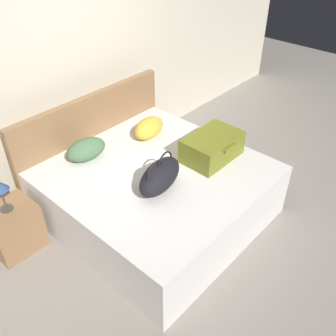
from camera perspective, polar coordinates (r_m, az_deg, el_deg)
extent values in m
plane|color=gray|center=(3.80, 2.93, -9.80)|extent=(12.00, 12.00, 0.00)
cube|color=beige|center=(4.13, -14.95, 14.84)|extent=(8.00, 0.10, 2.60)
cube|color=silver|center=(3.80, -1.59, -3.85)|extent=(1.87, 1.89, 0.58)
cube|color=olive|center=(4.27, -11.27, 4.38)|extent=(1.91, 0.08, 1.04)
cube|color=olive|center=(3.76, 6.68, 2.89)|extent=(0.59, 0.39, 0.20)
cube|color=#28282D|center=(3.75, 6.71, 3.28)|extent=(0.52, 0.34, 0.14)
cube|color=#1E33A5|center=(3.60, 6.44, 3.54)|extent=(0.15, 0.08, 0.05)
cube|color=#B21E19|center=(3.78, 7.14, 5.06)|extent=(0.10, 0.08, 0.03)
cube|color=olive|center=(3.70, 6.81, 4.52)|extent=(0.59, 0.39, 0.05)
cube|color=olive|center=(3.61, 9.42, 2.96)|extent=(0.18, 0.03, 0.02)
ellipsoid|color=black|center=(3.33, -1.24, -1.28)|extent=(0.59, 0.38, 0.26)
torus|color=black|center=(3.23, -2.00, -1.06)|extent=(0.26, 0.07, 0.26)
torus|color=black|center=(3.34, -0.54, 0.44)|extent=(0.26, 0.07, 0.26)
ellipsoid|color=#4C724C|center=(3.81, -12.34, 2.79)|extent=(0.44, 0.30, 0.21)
ellipsoid|color=gold|center=(4.09, -2.93, 6.12)|extent=(0.45, 0.32, 0.21)
cube|color=olive|center=(3.80, -22.47, -8.42)|extent=(0.44, 0.40, 0.47)
cylinder|color=#3F3833|center=(3.64, -23.35, -5.69)|extent=(0.11, 0.11, 0.02)
cylinder|color=#4C443D|center=(3.57, -23.78, -4.35)|extent=(0.02, 0.02, 0.21)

